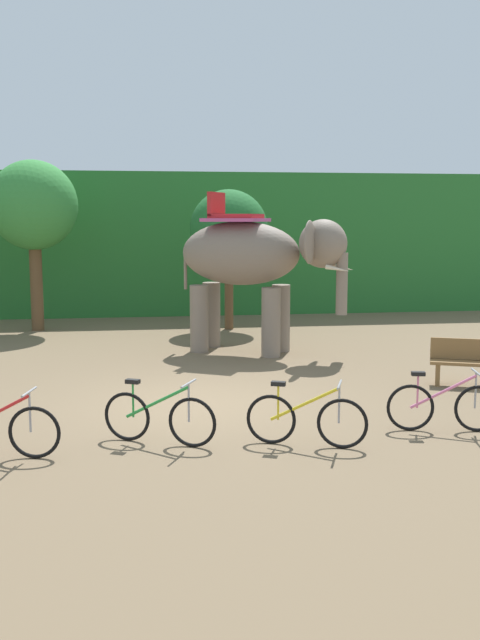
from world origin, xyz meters
TOP-DOWN VIEW (x-y plane):
  - ground_plane at (0.00, 0.00)m, footprint 80.00×80.00m
  - foliage_hedge at (0.00, 14.38)m, footprint 36.00×6.00m
  - tree_center_right at (-3.75, 8.94)m, footprint 2.45×2.45m
  - tree_center at (1.67, 8.40)m, footprint 2.21×2.21m
  - elephant at (1.79, 4.69)m, footprint 4.10×3.14m
  - bike_green at (-0.67, -2.18)m, footprint 1.56×0.83m
  - bike_yellow at (1.36, -2.58)m, footprint 1.62×0.74m
  - bike_pink at (3.56, -2.16)m, footprint 1.69×0.54m
  - wooden_bench at (5.31, 0.62)m, footprint 1.54×0.95m

SIDE VIEW (x-z plane):
  - ground_plane at x=0.00m, z-range 0.00..0.00m
  - bike_green at x=-0.67m, z-range -0.07..0.85m
  - bike_yellow at x=1.36m, z-range -0.07..0.85m
  - bike_pink at x=3.56m, z-range -0.07..0.85m
  - wooden_bench at x=5.31m, z-range 0.03..0.92m
  - elephant at x=1.79m, z-range 0.31..4.09m
  - foliage_hedge at x=0.00m, z-range 0.00..4.65m
  - tree_center at x=1.67m, z-range 0.85..4.83m
  - tree_center_right at x=-3.75m, z-range 1.10..5.88m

